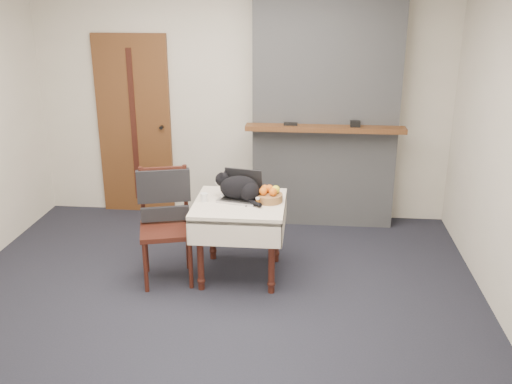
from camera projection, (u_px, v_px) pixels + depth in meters
ground at (214, 300)px, 4.71m from camera, size 4.50×4.50×0.00m
room_shell at (218, 77)px, 4.56m from camera, size 4.52×4.01×2.61m
door at (134, 126)px, 6.34m from camera, size 0.82×0.10×2.00m
chimney at (325, 105)px, 5.93m from camera, size 1.62×0.48×2.60m
side_table at (240, 214)px, 4.95m from camera, size 0.78×0.78×0.70m
laptop at (241, 192)px, 4.98m from camera, size 0.39×0.35×0.25m
cat at (240, 188)px, 4.93m from camera, size 0.45×0.36×0.25m
cream_jar at (204, 197)px, 4.92m from camera, size 0.06×0.06×0.07m
pill_bottle at (258, 201)px, 4.82m from camera, size 0.03×0.03×0.07m
fruit_basket at (269, 195)px, 4.91m from camera, size 0.24×0.24×0.14m
desk_clutter at (256, 201)px, 4.93m from camera, size 0.11×0.11×0.01m
chair at (165, 209)px, 4.94m from camera, size 0.55×0.54×0.99m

